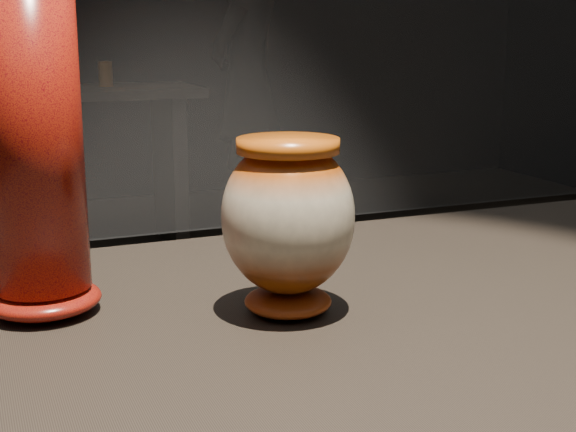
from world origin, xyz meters
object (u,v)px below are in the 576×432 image
visitor (247,81)px  main_vase (288,219)px  tall_vase (33,142)px  back_shelf (9,141)px

visitor → main_vase: bearing=34.3°
tall_vase → visitor: (1.69, 4.09, -0.22)m
main_vase → back_shelf: main_vase is taller
visitor → tall_vase: bearing=30.7°
main_vase → tall_vase: bearing=157.7°
tall_vase → main_vase: bearing=-22.3°
back_shelf → visitor: 1.65m
tall_vase → visitor: visitor is taller
main_vase → visitor: (1.43, 4.19, -0.14)m
main_vase → tall_vase: 0.29m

